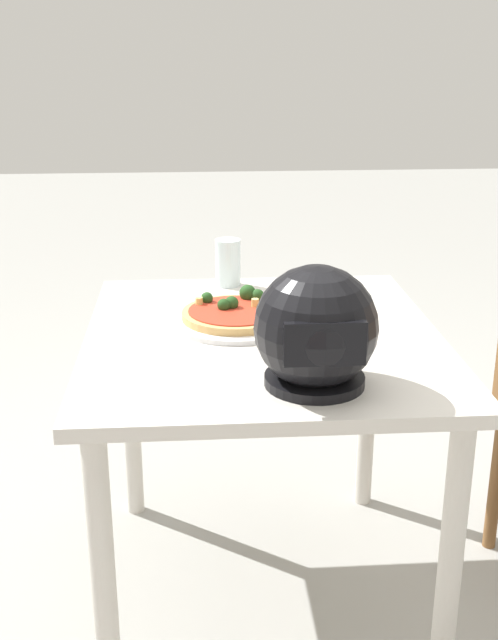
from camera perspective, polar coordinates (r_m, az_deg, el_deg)
ground_plane at (r=2.20m, az=0.90°, el=-18.63°), size 14.00×14.00×0.00m
dining_table at (r=1.89m, az=1.00°, el=-3.76°), size 0.82×0.91×0.71m
pizza_plate at (r=1.92m, az=-0.98°, el=-0.03°), size 0.32×0.32×0.01m
pizza at (r=1.92m, az=-0.96°, el=0.60°), size 0.26×0.26×0.05m
motorcycle_helmet at (r=1.54m, az=4.81°, el=-0.70°), size 0.24×0.24×0.24m
drinking_glass at (r=2.20m, az=-1.52°, el=4.12°), size 0.07×0.07×0.13m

